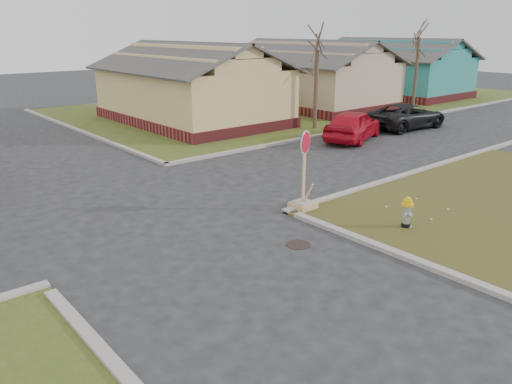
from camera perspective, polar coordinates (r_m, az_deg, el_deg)
ground at (r=12.07m, az=-4.37°, el=-8.04°), size 120.00×120.00×0.00m
verge_far_right at (r=39.34m, az=6.52°, el=10.27°), size 37.00×19.00×0.05m
curbs at (r=16.11m, az=-14.83°, el=-1.77°), size 80.00×40.00×0.12m
manhole at (r=13.01m, az=4.86°, el=-6.01°), size 0.64×0.64×0.01m
side_house_yellow at (r=30.28m, az=-7.45°, el=12.04°), size 7.60×11.60×4.70m
side_house_tan at (r=36.63m, az=6.16°, el=13.11°), size 7.60×11.60×4.70m
side_house_teal at (r=44.35m, az=15.45°, el=13.44°), size 7.60×11.60×4.70m
tree_mid_right at (r=27.99m, az=6.85°, el=11.50°), size 0.22×0.22×4.20m
tree_far_right at (r=36.03m, az=17.80°, el=12.68°), size 0.22×0.22×4.76m
fire_hydrant at (r=14.43m, az=16.87°, el=-2.02°), size 0.33×0.33×0.89m
stop_sign at (r=15.33m, az=5.44°, el=0.04°), size 0.69×0.67×2.44m
red_sedan at (r=25.55m, az=11.04°, el=7.54°), size 4.85×3.30×1.53m
dark_pickup at (r=29.47m, az=16.85°, el=8.32°), size 5.12×2.64×1.38m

